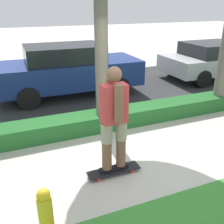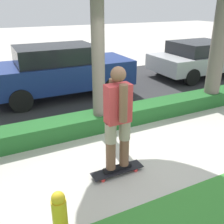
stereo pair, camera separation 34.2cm
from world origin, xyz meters
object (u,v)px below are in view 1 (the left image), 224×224
skateboard (114,170)px  skater_person (114,119)px  parked_car_rear (213,60)px  parked_car_middle (68,69)px  fire_hydrant (46,219)px

skateboard → skater_person: (-0.00, 0.00, 0.98)m
skater_person → parked_car_rear: bearing=36.1°
skateboard → skater_person: bearing=180.0°
parked_car_middle → fire_hydrant: (-1.61, -5.49, -0.38)m
skateboard → skater_person: 0.98m
parked_car_middle → fire_hydrant: size_ratio=5.13×
parked_car_middle → skater_person: bearing=-93.3°
parked_car_middle → parked_car_rear: size_ratio=1.13×
skater_person → parked_car_middle: skater_person is taller
skater_person → parked_car_middle: (0.33, 4.44, -0.23)m
skateboard → parked_car_rear: bearing=36.1°
parked_car_middle → parked_car_rear: 5.61m
skater_person → parked_car_rear: 7.35m
skateboard → fire_hydrant: size_ratio=1.08×
parked_car_rear → skateboard: bearing=-143.3°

